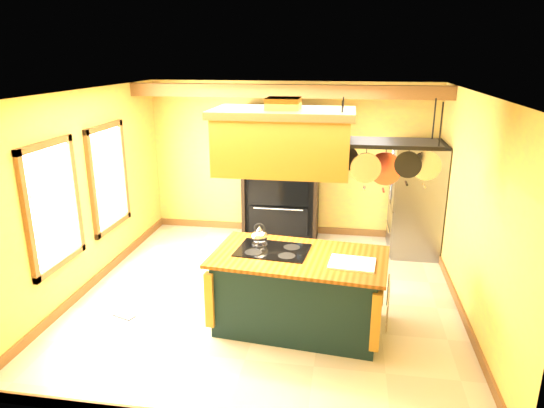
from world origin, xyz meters
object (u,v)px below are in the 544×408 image
(kitchen_island, at_px, (299,291))
(refrigerator, at_px, (415,201))
(pot_rack, at_px, (387,153))
(hutch, at_px, (281,188))
(range_hood, at_px, (283,139))

(kitchen_island, bearing_deg, refrigerator, 64.09)
(kitchen_island, xyz_separation_m, pot_rack, (0.91, 0.01, 1.68))
(refrigerator, bearing_deg, pot_rack, -105.09)
(kitchen_island, bearing_deg, pot_rack, 6.45)
(refrigerator, bearing_deg, hutch, 171.09)
(kitchen_island, distance_m, pot_rack, 1.91)
(range_hood, bearing_deg, pot_rack, 0.63)
(kitchen_island, height_order, hutch, hutch)
(kitchen_island, height_order, refrigerator, refrigerator)
(pot_rack, relative_size, refrigerator, 0.64)
(range_hood, distance_m, pot_rack, 1.11)
(range_hood, relative_size, hutch, 0.66)
(pot_rack, bearing_deg, kitchen_island, -179.28)
(range_hood, height_order, hutch, range_hood)
(kitchen_island, relative_size, hutch, 0.91)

